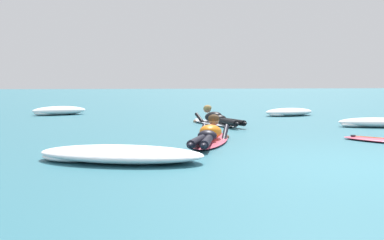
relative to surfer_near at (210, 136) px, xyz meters
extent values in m
plane|color=#2D6B7A|center=(1.82, 7.24, -0.13)|extent=(120.00, 120.00, 0.00)
ellipsoid|color=#E54C66|center=(0.03, 0.08, -0.10)|extent=(1.37, 2.32, 0.07)
ellipsoid|color=#E54C66|center=(0.42, 1.09, -0.09)|extent=(0.27, 0.26, 0.06)
ellipsoid|color=orange|center=(0.05, 0.13, 0.07)|extent=(0.63, 0.80, 0.35)
ellipsoid|color=black|center=(-0.10, -0.25, 0.04)|extent=(0.42, 0.38, 0.20)
cylinder|color=black|center=(-0.37, -0.74, 0.01)|extent=(0.47, 0.80, 0.14)
ellipsoid|color=black|center=(-0.54, -1.11, 0.01)|extent=(0.17, 0.24, 0.08)
cylinder|color=black|center=(-0.22, -0.80, 0.01)|extent=(0.38, 0.82, 0.14)
ellipsoid|color=black|center=(-0.35, -1.19, 0.01)|extent=(0.17, 0.24, 0.08)
cylinder|color=black|center=(-0.02, 0.57, -0.01)|extent=(0.29, 0.57, 0.34)
sphere|color=#8C6647|center=(0.12, 0.92, -0.11)|extent=(0.09, 0.09, 0.09)
cylinder|color=black|center=(0.39, 0.39, -0.01)|extent=(0.29, 0.57, 0.34)
sphere|color=#8C6647|center=(0.52, 0.72, -0.11)|extent=(0.09, 0.09, 0.09)
sphere|color=#8C6647|center=(0.20, 0.51, 0.25)|extent=(0.21, 0.21, 0.21)
ellipsoid|color=#47331E|center=(0.19, 0.49, 0.28)|extent=(0.28, 0.27, 0.16)
ellipsoid|color=silver|center=(0.93, 3.65, -0.10)|extent=(1.04, 2.36, 0.07)
ellipsoid|color=silver|center=(0.69, 4.72, -0.09)|extent=(0.24, 0.24, 0.06)
ellipsoid|color=black|center=(0.92, 3.70, 0.07)|extent=(0.54, 0.73, 0.35)
ellipsoid|color=black|center=(1.01, 3.32, 0.04)|extent=(0.39, 0.35, 0.20)
cylinder|color=black|center=(1.06, 2.71, 0.01)|extent=(0.28, 0.92, 0.14)
ellipsoid|color=black|center=(1.14, 2.26, 0.01)|extent=(0.15, 0.24, 0.08)
cylinder|color=black|center=(1.22, 2.75, 0.01)|extent=(0.39, 0.92, 0.14)
ellipsoid|color=black|center=(1.34, 2.31, 0.01)|extent=(0.15, 0.24, 0.08)
cylinder|color=black|center=(0.63, 4.00, -0.01)|extent=(0.21, 0.56, 0.32)
sphere|color=tan|center=(0.55, 4.36, -0.11)|extent=(0.09, 0.09, 0.09)
cylinder|color=black|center=(1.06, 4.08, -0.01)|extent=(0.21, 0.56, 0.32)
sphere|color=tan|center=(0.99, 4.42, -0.11)|extent=(0.09, 0.09, 0.09)
sphere|color=tan|center=(0.84, 4.07, 0.25)|extent=(0.21, 0.21, 0.21)
ellipsoid|color=#AD894C|center=(0.84, 4.06, 0.28)|extent=(0.26, 0.24, 0.16)
cone|color=black|center=(2.86, 0.08, -0.13)|extent=(0.14, 0.14, 0.16)
ellipsoid|color=white|center=(-1.63, -1.63, -0.03)|extent=(2.58, 1.84, 0.22)
ellipsoid|color=white|center=(-1.02, -1.70, -0.06)|extent=(0.99, 0.84, 0.15)
ellipsoid|color=white|center=(-2.33, -1.47, -0.07)|extent=(1.00, 0.86, 0.12)
ellipsoid|color=white|center=(4.71, 2.21, -0.02)|extent=(1.97, 1.19, 0.23)
ellipsoid|color=white|center=(4.15, 2.30, -0.07)|extent=(0.70, 0.41, 0.13)
ellipsoid|color=white|center=(-3.43, 8.02, 0.01)|extent=(1.97, 1.42, 0.29)
ellipsoid|color=white|center=(-3.05, 8.29, -0.03)|extent=(0.66, 0.44, 0.21)
ellipsoid|color=white|center=(-3.90, 7.75, -0.05)|extent=(0.73, 0.57, 0.16)
ellipsoid|color=white|center=(4.07, 6.25, -0.01)|extent=(1.98, 1.42, 0.25)
ellipsoid|color=white|center=(4.45, 6.52, -0.05)|extent=(0.72, 0.58, 0.18)
ellipsoid|color=white|center=(3.59, 6.00, -0.06)|extent=(0.75, 0.63, 0.14)
camera|label=1|loc=(-1.79, -8.08, 0.97)|focal=43.11mm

